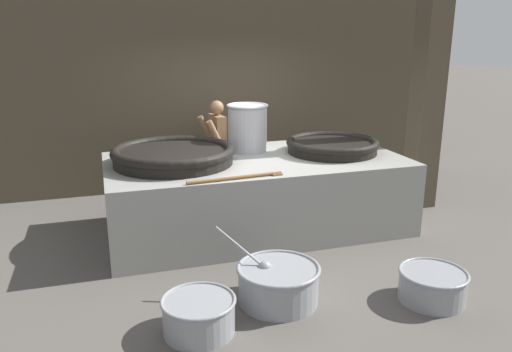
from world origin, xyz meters
TOP-DOWN VIEW (x-y plane):
  - ground_plane at (0.00, 0.00)m, footprint 60.00×60.00m
  - back_wall at (0.00, 2.21)m, footprint 8.12×0.24m
  - support_pillar at (2.66, 0.15)m, footprint 0.37×0.37m
  - hearth_platform at (0.00, 0.00)m, footprint 3.86×1.95m
  - giant_wok_near at (-1.07, 0.05)m, footprint 1.55×1.55m
  - giant_wok_far at (1.10, 0.02)m, footprint 1.27×1.27m
  - stock_pot at (0.03, 0.48)m, footprint 0.57×0.57m
  - stirring_paddle at (-0.46, -0.87)m, footprint 1.13×0.17m
  - cook at (-0.19, 1.43)m, footprint 0.38×0.58m
  - prep_bowl_vegetables at (-0.39, -1.95)m, footprint 0.94×0.82m
  - prep_bowl_meat at (-1.23, -2.24)m, footprint 0.66×0.66m
  - prep_bowl_extra at (1.06, -2.39)m, footprint 0.67×0.67m

SIDE VIEW (x-z plane):
  - ground_plane at x=0.00m, z-range 0.00..0.00m
  - prep_bowl_extra at x=1.06m, z-range 0.02..0.33m
  - prep_bowl_meat at x=-1.23m, z-range 0.02..0.34m
  - prep_bowl_vegetables at x=-0.39m, z-range -0.15..0.56m
  - hearth_platform at x=0.00m, z-range 0.00..0.96m
  - cook at x=-0.19m, z-range 0.06..1.62m
  - stirring_paddle at x=-0.46m, z-range 0.96..1.00m
  - giant_wok_far at x=1.10m, z-range 0.96..1.15m
  - giant_wok_near at x=-1.07m, z-range 0.96..1.19m
  - stock_pot at x=0.03m, z-range 0.97..1.62m
  - back_wall at x=0.00m, z-range 0.00..3.80m
  - support_pillar at x=2.66m, z-range 0.00..3.80m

